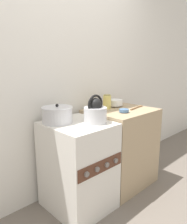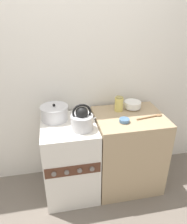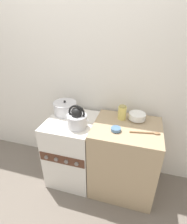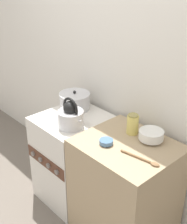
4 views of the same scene
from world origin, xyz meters
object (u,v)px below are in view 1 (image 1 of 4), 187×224
object	(u,v)px
storage_jar	(107,102)
kettle	(95,112)
stove	(78,166)
enamel_bowl	(115,103)
small_ceramic_bowl	(124,111)
cooking_pot	(57,115)

from	to	relation	value
storage_jar	kettle	bearing A→B (deg)	-149.70
stove	enamel_bowl	distance (m)	0.88
enamel_bowl	storage_jar	bearing A→B (deg)	-172.51
storage_jar	small_ceramic_bowl	bearing A→B (deg)	-94.85
kettle	enamel_bowl	size ratio (longest dim) A/B	1.42
stove	storage_jar	bearing A→B (deg)	14.58
kettle	storage_jar	world-z (taller)	kettle
cooking_pot	enamel_bowl	xyz separation A→B (m)	(0.83, 0.03, 0.00)
kettle	enamel_bowl	xyz separation A→B (m)	(0.59, 0.27, -0.02)
cooking_pot	storage_jar	world-z (taller)	storage_jar
stove	kettle	world-z (taller)	kettle
small_ceramic_bowl	stove	bearing A→B (deg)	168.10
small_ceramic_bowl	enamel_bowl	bearing A→B (deg)	56.43
stove	enamel_bowl	world-z (taller)	enamel_bowl
enamel_bowl	storage_jar	xyz separation A→B (m)	(-0.16, -0.02, 0.03)
cooking_pot	small_ceramic_bowl	bearing A→B (deg)	-20.56
kettle	storage_jar	distance (m)	0.50
stove	kettle	xyz separation A→B (m)	(0.12, -0.11, 0.51)
kettle	cooking_pot	distance (m)	0.34
cooking_pot	enamel_bowl	world-z (taller)	cooking_pot
stove	small_ceramic_bowl	xyz separation A→B (m)	(0.53, -0.11, 0.47)
small_ceramic_bowl	storage_jar	size ratio (longest dim) A/B	0.63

